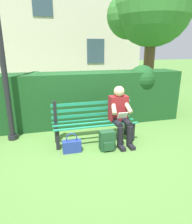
% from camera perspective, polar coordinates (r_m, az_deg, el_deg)
% --- Properties ---
extents(ground, '(60.00, 60.00, 0.00)m').
position_cam_1_polar(ground, '(4.35, -0.34, -8.20)').
color(ground, '#517F38').
extents(park_bench, '(1.73, 0.50, 0.88)m').
position_cam_1_polar(park_bench, '(4.26, -0.64, -2.36)').
color(park_bench, black).
rests_on(park_bench, ground).
extents(person_seated, '(0.44, 0.73, 1.16)m').
position_cam_1_polar(person_seated, '(4.19, 6.80, -0.37)').
color(person_seated, maroon).
rests_on(person_seated, ground).
extents(hedge_backdrop, '(4.92, 0.87, 1.48)m').
position_cam_1_polar(hedge_backdrop, '(5.25, -2.13, 4.44)').
color(hedge_backdrop, '#19471E').
rests_on(hedge_backdrop, ground).
extents(tree, '(2.68, 2.56, 4.48)m').
position_cam_1_polar(tree, '(7.58, 14.65, 26.30)').
color(tree, brown).
rests_on(tree, ground).
extents(building_facade, '(9.97, 3.15, 6.29)m').
position_cam_1_polar(building_facade, '(12.07, -14.74, 22.85)').
color(building_facade, beige).
rests_on(building_facade, ground).
extents(backpack, '(0.29, 0.26, 0.39)m').
position_cam_1_polar(backpack, '(3.94, 3.16, -8.05)').
color(backpack, '#1E4728').
rests_on(backpack, ground).
extents(handbag, '(0.35, 0.14, 0.39)m').
position_cam_1_polar(handbag, '(3.90, -6.81, -9.43)').
color(handbag, navy).
rests_on(handbag, ground).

